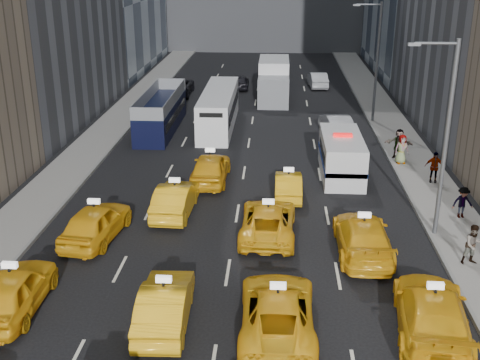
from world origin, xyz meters
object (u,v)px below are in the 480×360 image
Objects in this scene: nypd_van at (341,157)px; city_bus at (219,109)px; double_decker at (161,111)px; box_truck at (274,81)px.

nypd_van is 12.99m from city_bus.
double_decker reaches higher than city_bus.
box_truck is (8.17, 10.26, 0.32)m from double_decker.
city_bus is 10.00m from box_truck.
city_bus is (-8.16, 10.10, 0.21)m from nypd_van.
city_bus is 1.42× the size of box_truck.
double_decker is (-12.32, 8.99, 0.25)m from nypd_van.
city_bus reaches higher than nypd_van.
city_bus is at bearing 128.80° from nypd_van.
nypd_van is at bearing -78.19° from box_truck.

